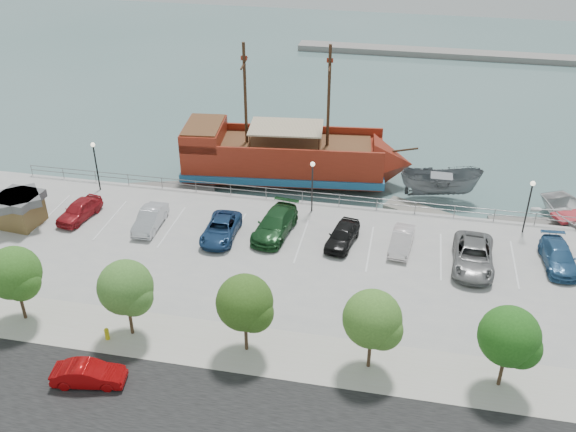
# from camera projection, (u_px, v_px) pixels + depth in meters

# --- Properties ---
(ground) EXTENTS (160.00, 160.00, 0.00)m
(ground) POSITION_uv_depth(u_px,v_px,m) (296.00, 268.00, 45.70)
(ground) COLOR #446865
(sidewalk) EXTENTS (100.00, 4.00, 0.05)m
(sidewalk) POSITION_uv_depth(u_px,v_px,m) (263.00, 351.00, 36.74)
(sidewalk) COLOR #AEA798
(sidewalk) RESTS_ON land_slab
(seawall_railing) EXTENTS (50.00, 0.06, 1.00)m
(seawall_railing) POSITION_uv_depth(u_px,v_px,m) (315.00, 197.00, 51.52)
(seawall_railing) COLOR slate
(seawall_railing) RESTS_ON land_slab
(far_shore) EXTENTS (40.00, 3.00, 0.80)m
(far_shore) POSITION_uv_depth(u_px,v_px,m) (439.00, 53.00, 90.26)
(far_shore) COLOR gray
(far_shore) RESTS_ON ground
(pirate_ship) EXTENTS (20.57, 7.57, 12.83)m
(pirate_ship) POSITION_uv_depth(u_px,v_px,m) (300.00, 159.00, 56.28)
(pirate_ship) COLOR maroon
(pirate_ship) RESTS_ON ground
(patrol_boat) EXTENTS (7.02, 3.38, 2.61)m
(patrol_boat) POSITION_uv_depth(u_px,v_px,m) (440.00, 186.00, 53.72)
(patrol_boat) COLOR slate
(patrol_boat) RESTS_ON ground
(dock_west) EXTENTS (7.76, 4.19, 0.43)m
(dock_west) POSITION_uv_depth(u_px,v_px,m) (172.00, 189.00, 55.56)
(dock_west) COLOR slate
(dock_west) RESTS_ON ground
(dock_mid) EXTENTS (6.99, 4.56, 0.39)m
(dock_mid) POSITION_uv_depth(u_px,v_px,m) (426.00, 214.00, 51.85)
(dock_mid) COLOR gray
(dock_mid) RESTS_ON ground
(dock_east) EXTENTS (6.60, 2.66, 0.37)m
(dock_east) POSITION_uv_depth(u_px,v_px,m) (531.00, 225.00, 50.46)
(dock_east) COLOR slate
(dock_east) RESTS_ON ground
(shed) EXTENTS (3.29, 3.29, 2.48)m
(shed) POSITION_uv_depth(u_px,v_px,m) (20.00, 209.00, 48.29)
(shed) COLOR brown
(shed) RESTS_ON land_slab
(street_sedan) EXTENTS (4.07, 1.97, 1.29)m
(street_sedan) POSITION_uv_depth(u_px,v_px,m) (89.00, 374.00, 34.30)
(street_sedan) COLOR #A10809
(street_sedan) RESTS_ON street
(fire_hydrant) EXTENTS (0.29, 0.29, 0.83)m
(fire_hydrant) POSITION_uv_depth(u_px,v_px,m) (107.00, 333.00, 37.42)
(fire_hydrant) COLOR gold
(fire_hydrant) RESTS_ON sidewalk
(lamp_post_left) EXTENTS (0.36, 0.36, 4.28)m
(lamp_post_left) POSITION_uv_depth(u_px,v_px,m) (95.00, 158.00, 52.29)
(lamp_post_left) COLOR black
(lamp_post_left) RESTS_ON land_slab
(lamp_post_mid) EXTENTS (0.36, 0.36, 4.28)m
(lamp_post_mid) POSITION_uv_depth(u_px,v_px,m) (312.00, 178.00, 49.20)
(lamp_post_mid) COLOR black
(lamp_post_mid) RESTS_ON land_slab
(lamp_post_right) EXTENTS (0.36, 0.36, 4.28)m
(lamp_post_right) POSITION_uv_depth(u_px,v_px,m) (530.00, 198.00, 46.46)
(lamp_post_right) COLOR black
(lamp_post_right) RESTS_ON land_slab
(tree_b) EXTENTS (3.30, 3.20, 5.00)m
(tree_b) POSITION_uv_depth(u_px,v_px,m) (16.00, 275.00, 37.56)
(tree_b) COLOR #473321
(tree_b) RESTS_ON sidewalk
(tree_c) EXTENTS (3.30, 3.20, 5.00)m
(tree_c) POSITION_uv_depth(u_px,v_px,m) (128.00, 290.00, 36.36)
(tree_c) COLOR #473321
(tree_c) RESTS_ON sidewalk
(tree_d) EXTENTS (3.30, 3.20, 5.00)m
(tree_d) POSITION_uv_depth(u_px,v_px,m) (247.00, 305.00, 35.16)
(tree_d) COLOR #473321
(tree_d) RESTS_ON sidewalk
(tree_e) EXTENTS (3.30, 3.20, 5.00)m
(tree_e) POSITION_uv_depth(u_px,v_px,m) (375.00, 321.00, 33.96)
(tree_e) COLOR #473321
(tree_e) RESTS_ON sidewalk
(tree_f) EXTENTS (3.30, 3.20, 5.00)m
(tree_f) POSITION_uv_depth(u_px,v_px,m) (512.00, 339.00, 32.76)
(tree_f) COLOR #473321
(tree_f) RESTS_ON sidewalk
(parked_car_a) EXTENTS (2.45, 4.49, 1.45)m
(parked_car_a) POSITION_uv_depth(u_px,v_px,m) (79.00, 210.00, 49.36)
(parked_car_a) COLOR maroon
(parked_car_a) RESTS_ON land_slab
(parked_car_b) EXTENTS (1.62, 4.38, 1.43)m
(parked_car_b) POSITION_uv_depth(u_px,v_px,m) (150.00, 219.00, 48.20)
(parked_car_b) COLOR #B9BAC1
(parked_car_b) RESTS_ON land_slab
(parked_car_c) EXTENTS (2.40, 4.99, 1.37)m
(parked_car_c) POSITION_uv_depth(u_px,v_px,m) (221.00, 229.00, 47.01)
(parked_car_c) COLOR navy
(parked_car_c) RESTS_ON land_slab
(parked_car_d) EXTENTS (3.01, 5.86, 1.63)m
(parked_car_d) POSITION_uv_depth(u_px,v_px,m) (275.00, 224.00, 47.37)
(parked_car_d) COLOR #194620
(parked_car_d) RESTS_ON land_slab
(parked_car_e) EXTENTS (2.49, 4.56, 1.47)m
(parked_car_e) POSITION_uv_depth(u_px,v_px,m) (342.00, 235.00, 46.20)
(parked_car_e) COLOR black
(parked_car_e) RESTS_ON land_slab
(parked_car_f) EXTENTS (1.82, 4.18, 1.34)m
(parked_car_f) POSITION_uv_depth(u_px,v_px,m) (402.00, 241.00, 45.69)
(parked_car_f) COLOR silver
(parked_car_f) RESTS_ON land_slab
(parked_car_g) EXTENTS (2.93, 5.93, 1.62)m
(parked_car_g) POSITION_uv_depth(u_px,v_px,m) (473.00, 256.00, 43.73)
(parked_car_g) COLOR gray
(parked_car_g) RESTS_ON land_slab
(parked_car_h) EXTENTS (2.34, 5.00, 1.41)m
(parked_car_h) POSITION_uv_depth(u_px,v_px,m) (559.00, 257.00, 43.85)
(parked_car_h) COLOR #2B5784
(parked_car_h) RESTS_ON land_slab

